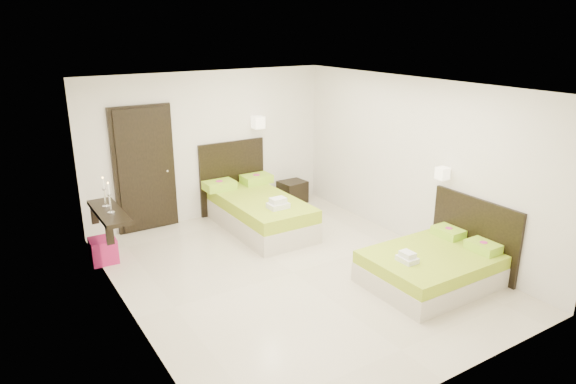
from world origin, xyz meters
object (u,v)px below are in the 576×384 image
bed_double (435,265)px  nightstand (292,192)px  ottoman (103,250)px  bed_single (258,209)px

bed_double → nightstand: bed_double is taller
nightstand → ottoman: (-3.80, -0.77, -0.03)m
bed_double → nightstand: bearing=87.8°
bed_double → nightstand: 3.81m
bed_double → bed_single: bearing=109.3°
nightstand → bed_single: bearing=-153.1°
nightstand → ottoman: 3.88m
bed_double → ottoman: 4.75m
nightstand → ottoman: size_ratio=1.32×
bed_single → bed_double: 3.21m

